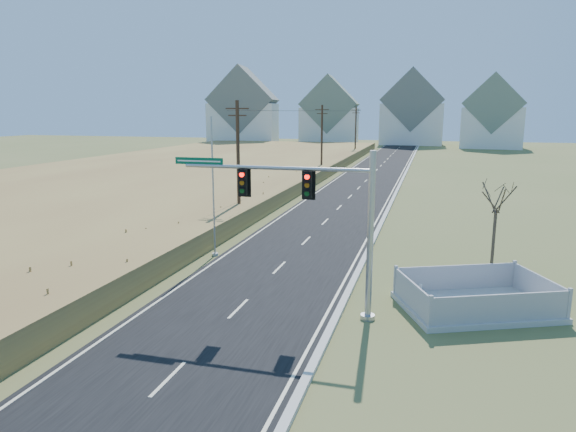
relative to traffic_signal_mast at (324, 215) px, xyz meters
The scene contains 16 objects.
ground 5.68m from the traffic_signal_mast, 156.75° to the left, with size 260.00×260.00×0.00m, color #545D2D.
road 51.80m from the traffic_signal_mast, 93.91° to the left, with size 8.00×180.00×0.06m, color black.
curb 51.68m from the traffic_signal_mast, 89.30° to the left, with size 0.30×180.00×0.18m, color #B2AFA8.
reed_marsh 49.93m from the traffic_signal_mast, 123.54° to the left, with size 38.00×110.00×1.30m, color #9F8B48.
utility_pole_near 19.32m from the traffic_signal_mast, 121.25° to the left, with size 1.80×0.26×9.00m.
utility_pole_mid 47.58m from the traffic_signal_mast, 102.16° to the left, with size 1.80×0.26×9.00m.
utility_pole_far 77.17m from the traffic_signal_mast, 97.46° to the left, with size 1.80×0.26×9.00m.
condo_nw 109.73m from the traffic_signal_mast, 112.25° to the left, with size 17.69×13.38×19.05m.
condo_nnw 111.64m from the traffic_signal_mast, 101.12° to the left, with size 14.93×11.17×17.03m.
condo_n 113.57m from the traffic_signal_mast, 90.77° to the left, with size 15.27×10.20×18.54m.
condo_ne 106.82m from the traffic_signal_mast, 81.12° to the left, with size 14.12×10.51×16.52m.
traffic_signal_mast is the anchor object (origin of this frame).
fence_enclosure 7.59m from the traffic_signal_mast, 20.62° to the left, with size 7.14×6.17×1.37m.
open_sign 6.30m from the traffic_signal_mast, 42.32° to the left, with size 0.43×0.27×0.57m.
flagpole 10.48m from the traffic_signal_mast, 138.56° to the left, with size 0.36×0.36×7.94m.
bare_tree 10.33m from the traffic_signal_mast, 45.85° to the left, with size 1.92×1.92×5.10m.
Camera 1 is at (7.54, -21.03, 8.21)m, focal length 32.00 mm.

